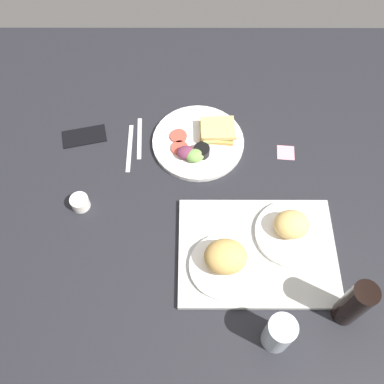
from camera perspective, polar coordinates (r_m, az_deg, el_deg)
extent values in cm
cube|color=black|center=(137.40, 0.84, -0.07)|extent=(190.00, 150.00, 3.00)
cube|color=#B2B2AD|center=(127.48, 8.51, -7.71)|extent=(45.03, 33.04, 1.60)
cylinder|color=white|center=(129.91, 12.82, -5.32)|extent=(21.01, 21.01, 1.40)
ellipsoid|color=#DBB266|center=(126.50, 12.88, -4.15)|extent=(10.14, 8.76, 6.92)
cylinder|color=white|center=(123.20, 4.10, -9.66)|extent=(19.08, 19.08, 1.40)
ellipsoid|color=tan|center=(119.20, 4.41, -8.42)|extent=(11.76, 10.15, 8.02)
cylinder|color=white|center=(145.39, 0.94, 6.56)|extent=(30.27, 30.27, 1.60)
cube|color=tan|center=(146.06, 3.33, 7.75)|extent=(11.92, 10.15, 1.40)
cube|color=#B2C66B|center=(145.12, 3.36, 8.04)|extent=(12.39, 10.77, 1.00)
cube|color=#DBB266|center=(144.18, 3.38, 8.34)|extent=(11.32, 9.40, 1.40)
cylinder|color=#D14738|center=(145.40, -1.77, 7.32)|extent=(5.60, 5.60, 0.80)
cylinder|color=#D14738|center=(142.50, -1.62, 5.77)|extent=(5.60, 5.60, 0.80)
cylinder|color=black|center=(140.43, 1.27, 5.38)|extent=(5.20, 5.20, 3.00)
cylinder|color=#EFEACC|center=(139.54, 1.28, 5.64)|extent=(4.26, 4.26, 0.60)
ellipsoid|color=#729E4C|center=(139.03, 0.35, 4.79)|extent=(6.00, 4.80, 3.60)
ellipsoid|color=#6B2D47|center=(139.73, -0.78, 5.20)|extent=(6.00, 4.80, 3.60)
cylinder|color=silver|center=(115.41, 11.28, -17.67)|extent=(7.29, 7.29, 13.25)
cylinder|color=black|center=(119.03, 20.42, -13.54)|extent=(6.40, 6.40, 19.36)
cylinder|color=silver|center=(135.93, -14.43, -1.34)|extent=(5.60, 5.60, 4.00)
cube|color=#B7B7BC|center=(148.09, -6.89, 7.01)|extent=(2.21, 17.05, 0.50)
cube|color=#B7B7BC|center=(146.12, -8.16, 5.74)|extent=(1.55, 19.01, 0.50)
cube|color=black|center=(151.77, -13.91, 7.13)|extent=(15.65, 10.24, 0.80)
cube|color=pink|center=(147.04, 12.16, 5.06)|extent=(6.04, 6.04, 0.12)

